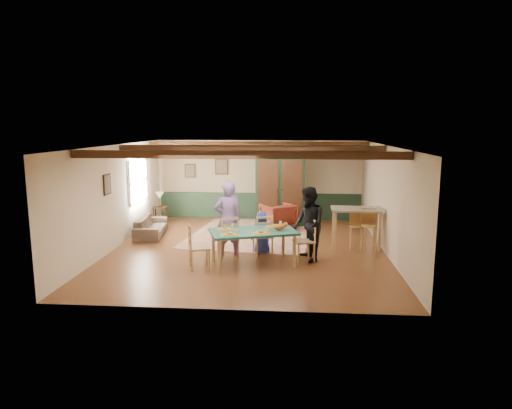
# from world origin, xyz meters

# --- Properties ---
(floor) EXTENTS (8.00, 8.00, 0.00)m
(floor) POSITION_xyz_m (0.00, 0.00, 0.00)
(floor) COLOR #572E18
(floor) RESTS_ON ground
(wall_back) EXTENTS (7.00, 0.02, 2.70)m
(wall_back) POSITION_xyz_m (0.00, 4.00, 1.35)
(wall_back) COLOR beige
(wall_back) RESTS_ON floor
(wall_left) EXTENTS (0.02, 8.00, 2.70)m
(wall_left) POSITION_xyz_m (-3.50, 0.00, 1.35)
(wall_left) COLOR beige
(wall_left) RESTS_ON floor
(wall_right) EXTENTS (0.02, 8.00, 2.70)m
(wall_right) POSITION_xyz_m (3.50, 0.00, 1.35)
(wall_right) COLOR beige
(wall_right) RESTS_ON floor
(ceiling) EXTENTS (7.00, 8.00, 0.02)m
(ceiling) POSITION_xyz_m (0.00, 0.00, 2.70)
(ceiling) COLOR white
(ceiling) RESTS_ON wall_back
(wainscot_back) EXTENTS (6.95, 0.03, 0.90)m
(wainscot_back) POSITION_xyz_m (0.00, 3.98, 0.45)
(wainscot_back) COLOR #1E3726
(wainscot_back) RESTS_ON floor
(ceiling_beam_front) EXTENTS (6.95, 0.16, 0.16)m
(ceiling_beam_front) POSITION_xyz_m (0.00, -2.30, 2.61)
(ceiling_beam_front) COLOR black
(ceiling_beam_front) RESTS_ON ceiling
(ceiling_beam_mid) EXTENTS (6.95, 0.16, 0.16)m
(ceiling_beam_mid) POSITION_xyz_m (0.00, 0.40, 2.61)
(ceiling_beam_mid) COLOR black
(ceiling_beam_mid) RESTS_ON ceiling
(ceiling_beam_back) EXTENTS (6.95, 0.16, 0.16)m
(ceiling_beam_back) POSITION_xyz_m (0.00, 3.00, 2.61)
(ceiling_beam_back) COLOR black
(ceiling_beam_back) RESTS_ON ceiling
(window_left) EXTENTS (0.06, 1.60, 1.30)m
(window_left) POSITION_xyz_m (-3.47, 1.70, 1.55)
(window_left) COLOR white
(window_left) RESTS_ON wall_left
(picture_left_wall) EXTENTS (0.04, 0.42, 0.52)m
(picture_left_wall) POSITION_xyz_m (-3.47, -0.60, 1.75)
(picture_left_wall) COLOR gray
(picture_left_wall) RESTS_ON wall_left
(picture_back_a) EXTENTS (0.45, 0.04, 0.55)m
(picture_back_a) POSITION_xyz_m (-1.30, 3.97, 1.80)
(picture_back_a) COLOR gray
(picture_back_a) RESTS_ON wall_back
(picture_back_b) EXTENTS (0.38, 0.04, 0.48)m
(picture_back_b) POSITION_xyz_m (-2.40, 3.97, 1.65)
(picture_back_b) COLOR gray
(picture_back_b) RESTS_ON wall_back
(dining_table) EXTENTS (2.18, 1.63, 0.81)m
(dining_table) POSITION_xyz_m (0.24, -1.34, 0.40)
(dining_table) COLOR #1B5745
(dining_table) RESTS_ON floor
(dining_chair_far_left) EXTENTS (0.58, 0.59, 1.03)m
(dining_chair_far_left) POSITION_xyz_m (-0.42, -0.74, 0.51)
(dining_chair_far_left) COLOR tan
(dining_chair_far_left) RESTS_ON floor
(dining_chair_far_right) EXTENTS (0.58, 0.59, 1.03)m
(dining_chair_far_right) POSITION_xyz_m (0.40, -0.47, 0.51)
(dining_chair_far_right) COLOR tan
(dining_chair_far_right) RESTS_ON floor
(dining_chair_end_left) EXTENTS (0.59, 0.58, 1.03)m
(dining_chair_end_left) POSITION_xyz_m (-0.94, -1.73, 0.51)
(dining_chair_end_left) COLOR tan
(dining_chair_end_left) RESTS_ON floor
(dining_chair_end_right) EXTENTS (0.59, 0.58, 1.03)m
(dining_chair_end_right) POSITION_xyz_m (1.42, -0.96, 0.51)
(dining_chair_end_right) COLOR tan
(dining_chair_end_right) RESTS_ON floor
(person_man) EXTENTS (0.78, 0.64, 1.86)m
(person_man) POSITION_xyz_m (-0.44, -0.66, 0.93)
(person_man) COLOR #8C63AA
(person_man) RESTS_ON floor
(person_woman) EXTENTS (0.91, 1.03, 1.78)m
(person_woman) POSITION_xyz_m (1.52, -0.92, 0.89)
(person_woman) COLOR black
(person_woman) RESTS_ON floor
(person_child) EXTENTS (0.61, 0.49, 1.08)m
(person_child) POSITION_xyz_m (0.38, -0.39, 0.54)
(person_child) COLOR #263599
(person_child) RESTS_ON floor
(cat) EXTENTS (0.42, 0.26, 0.19)m
(cat) POSITION_xyz_m (0.84, -1.26, 0.91)
(cat) COLOR #CE6224
(cat) RESTS_ON dining_table
(place_setting_near_left) EXTENTS (0.51, 0.44, 0.11)m
(place_setting_near_left) POSITION_xyz_m (-0.24, -1.79, 0.86)
(place_setting_near_left) COLOR gold
(place_setting_near_left) RESTS_ON dining_table
(place_setting_near_center) EXTENTS (0.51, 0.44, 0.11)m
(place_setting_near_center) POSITION_xyz_m (0.42, -1.57, 0.86)
(place_setting_near_center) COLOR gold
(place_setting_near_center) RESTS_ON dining_table
(place_setting_far_left) EXTENTS (0.51, 0.44, 0.11)m
(place_setting_far_left) POSITION_xyz_m (-0.41, -1.27, 0.86)
(place_setting_far_left) COLOR gold
(place_setting_far_left) RESTS_ON dining_table
(place_setting_far_right) EXTENTS (0.51, 0.44, 0.11)m
(place_setting_far_right) POSITION_xyz_m (0.72, -0.90, 0.86)
(place_setting_far_right) COLOR gold
(place_setting_far_right) RESTS_ON dining_table
(area_rug) EXTENTS (3.92, 4.49, 0.01)m
(area_rug) POSITION_xyz_m (-0.04, 1.68, 0.01)
(area_rug) COLOR beige
(area_rug) RESTS_ON floor
(armoire) EXTENTS (1.76, 0.76, 2.44)m
(armoire) POSITION_xyz_m (0.75, 3.11, 1.22)
(armoire) COLOR #133020
(armoire) RESTS_ON floor
(armchair) EXTENTS (1.23, 1.24, 0.83)m
(armchair) POSITION_xyz_m (0.70, 2.27, 0.41)
(armchair) COLOR #42120D
(armchair) RESTS_ON floor
(sofa) EXTENTS (0.94, 1.92, 0.54)m
(sofa) POSITION_xyz_m (-3.01, 1.30, 0.27)
(sofa) COLOR #433529
(sofa) RESTS_ON floor
(end_table) EXTENTS (0.48, 0.48, 0.54)m
(end_table) POSITION_xyz_m (-3.23, 3.00, 0.27)
(end_table) COLOR black
(end_table) RESTS_ON floor
(table_lamp) EXTENTS (0.29, 0.29, 0.49)m
(table_lamp) POSITION_xyz_m (-3.23, 3.00, 0.78)
(table_lamp) COLOR #CEBD85
(table_lamp) RESTS_ON end_table
(counter_table) EXTENTS (1.31, 0.78, 1.08)m
(counter_table) POSITION_xyz_m (2.80, 0.26, 0.54)
(counter_table) COLOR #BBAA92
(counter_table) RESTS_ON floor
(bar_stool_left) EXTENTS (0.39, 0.43, 1.02)m
(bar_stool_left) POSITION_xyz_m (2.79, 0.17, 0.51)
(bar_stool_left) COLOR #BF884A
(bar_stool_left) RESTS_ON floor
(bar_stool_right) EXTENTS (0.40, 0.44, 1.11)m
(bar_stool_right) POSITION_xyz_m (3.10, 0.03, 0.55)
(bar_stool_right) COLOR #BF884A
(bar_stool_right) RESTS_ON floor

